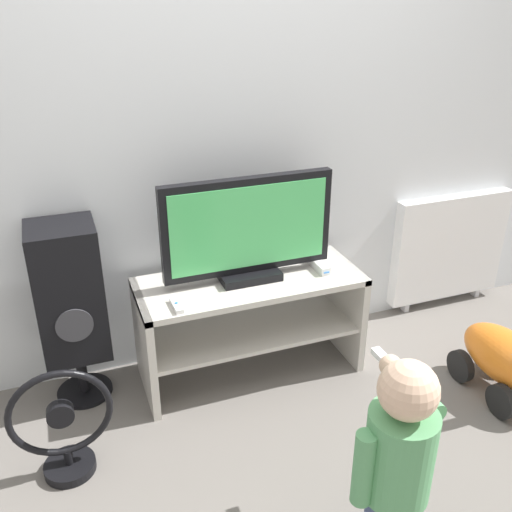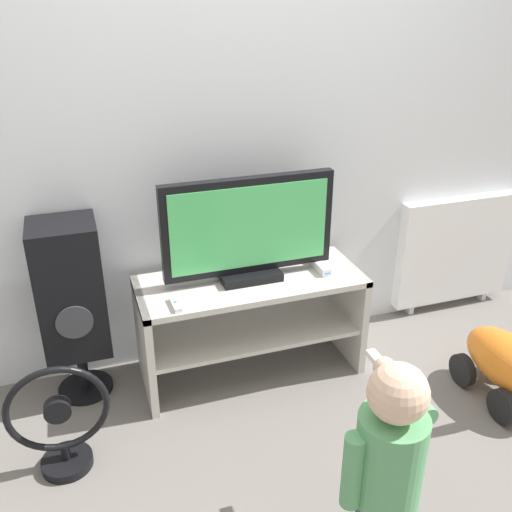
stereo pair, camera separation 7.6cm
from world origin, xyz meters
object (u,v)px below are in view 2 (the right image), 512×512
(television, at_px, (249,230))
(child, at_px, (388,457))
(ride_on_toy, at_px, (510,363))
(radiator, at_px, (455,250))
(speaker_tower, at_px, (71,292))
(remote_primary, at_px, (175,304))
(floor_fan, at_px, (60,424))
(game_console, at_px, (319,265))

(television, height_order, child, television)
(child, height_order, ride_on_toy, child)
(ride_on_toy, bearing_deg, radiator, 72.38)
(television, bearing_deg, speaker_tower, 173.92)
(remote_primary, xyz_separation_m, speaker_tower, (-0.44, 0.25, 0.01))
(remote_primary, distance_m, child, 1.16)
(television, height_order, floor_fan, television)
(television, distance_m, radiator, 1.45)
(game_console, bearing_deg, remote_primary, -170.04)
(television, relative_size, remote_primary, 6.37)
(floor_fan, relative_size, ride_on_toy, 0.95)
(remote_primary, height_order, ride_on_toy, remote_primary)
(floor_fan, distance_m, ride_on_toy, 2.06)
(floor_fan, bearing_deg, game_console, 16.17)
(floor_fan, distance_m, radiator, 2.40)
(game_console, bearing_deg, speaker_tower, 174.42)
(floor_fan, bearing_deg, speaker_tower, 77.98)
(floor_fan, bearing_deg, ride_on_toy, -6.15)
(game_console, relative_size, floor_fan, 0.38)
(speaker_tower, distance_m, radiator, 2.22)
(speaker_tower, xyz_separation_m, ride_on_toy, (1.95, -0.72, -0.35))
(child, bearing_deg, remote_primary, 113.11)
(radiator, bearing_deg, remote_primary, -168.13)
(remote_primary, height_order, radiator, radiator)
(television, distance_m, remote_primary, 0.49)
(child, xyz_separation_m, floor_fan, (-1.00, 0.82, -0.28))
(television, distance_m, game_console, 0.43)
(child, bearing_deg, speaker_tower, 124.13)
(game_console, height_order, floor_fan, game_console)
(remote_primary, height_order, child, child)
(ride_on_toy, bearing_deg, game_console, 141.23)
(game_console, height_order, child, child)
(speaker_tower, distance_m, floor_fan, 0.60)
(game_console, relative_size, ride_on_toy, 0.36)
(ride_on_toy, relative_size, radiator, 0.70)
(ride_on_toy, xyz_separation_m, radiator, (0.27, 0.84, 0.19))
(speaker_tower, height_order, radiator, speaker_tower)
(child, relative_size, speaker_tower, 0.95)
(radiator, bearing_deg, speaker_tower, -176.85)
(child, bearing_deg, game_console, 75.64)
(game_console, xyz_separation_m, speaker_tower, (-1.20, 0.12, -0.00))
(radiator, bearing_deg, child, -132.54)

